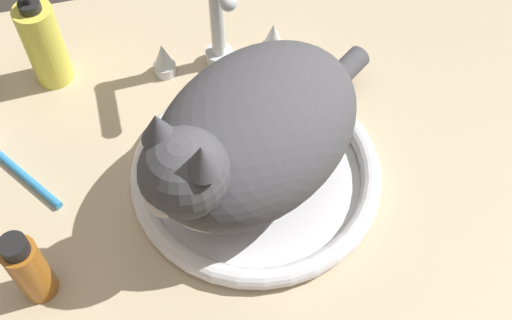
{
  "coord_description": "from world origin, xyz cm",
  "views": [
    {
      "loc": [
        -9.33,
        -48.55,
        72.31
      ],
      "look_at": [
        2.04,
        -5.16,
        7.0
      ],
      "focal_mm": 44.76,
      "sensor_mm": 36.0,
      "label": 1
    }
  ],
  "objects_px": {
    "soap_pump_bottle": "(44,43)",
    "toothbrush": "(15,168)",
    "cat": "(247,138)",
    "sink_basin": "(256,173)",
    "faucet": "(219,27)",
    "amber_bottle": "(29,268)"
  },
  "relations": [
    {
      "from": "soap_pump_bottle",
      "to": "toothbrush",
      "type": "height_order",
      "value": "soap_pump_bottle"
    },
    {
      "from": "sink_basin",
      "to": "cat",
      "type": "bearing_deg",
      "value": -144.24
    },
    {
      "from": "cat",
      "to": "sink_basin",
      "type": "bearing_deg",
      "value": 35.76
    },
    {
      "from": "sink_basin",
      "to": "amber_bottle",
      "type": "relative_size",
      "value": 2.84
    },
    {
      "from": "faucet",
      "to": "amber_bottle",
      "type": "relative_size",
      "value": 1.73
    },
    {
      "from": "toothbrush",
      "to": "amber_bottle",
      "type": "bearing_deg",
      "value": -83.23
    },
    {
      "from": "soap_pump_bottle",
      "to": "toothbrush",
      "type": "distance_m",
      "value": 0.18
    },
    {
      "from": "toothbrush",
      "to": "faucet",
      "type": "bearing_deg",
      "value": 20.56
    },
    {
      "from": "soap_pump_bottle",
      "to": "cat",
      "type": "bearing_deg",
      "value": -48.64
    },
    {
      "from": "faucet",
      "to": "toothbrush",
      "type": "xyz_separation_m",
      "value": [
        -0.3,
        -0.11,
        -0.07
      ]
    },
    {
      "from": "sink_basin",
      "to": "amber_bottle",
      "type": "height_order",
      "value": "amber_bottle"
    },
    {
      "from": "amber_bottle",
      "to": "toothbrush",
      "type": "xyz_separation_m",
      "value": [
        -0.02,
        0.17,
        -0.05
      ]
    },
    {
      "from": "sink_basin",
      "to": "cat",
      "type": "height_order",
      "value": "cat"
    },
    {
      "from": "cat",
      "to": "toothbrush",
      "type": "relative_size",
      "value": 2.61
    },
    {
      "from": "faucet",
      "to": "cat",
      "type": "height_order",
      "value": "cat"
    },
    {
      "from": "faucet",
      "to": "amber_bottle",
      "type": "height_order",
      "value": "faucet"
    },
    {
      "from": "sink_basin",
      "to": "toothbrush",
      "type": "distance_m",
      "value": 0.31
    },
    {
      "from": "cat",
      "to": "amber_bottle",
      "type": "distance_m",
      "value": 0.28
    },
    {
      "from": "soap_pump_bottle",
      "to": "toothbrush",
      "type": "relative_size",
      "value": 1.2
    },
    {
      "from": "sink_basin",
      "to": "toothbrush",
      "type": "relative_size",
      "value": 2.26
    },
    {
      "from": "soap_pump_bottle",
      "to": "toothbrush",
      "type": "bearing_deg",
      "value": -112.52
    },
    {
      "from": "faucet",
      "to": "toothbrush",
      "type": "bearing_deg",
      "value": -159.44
    }
  ]
}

